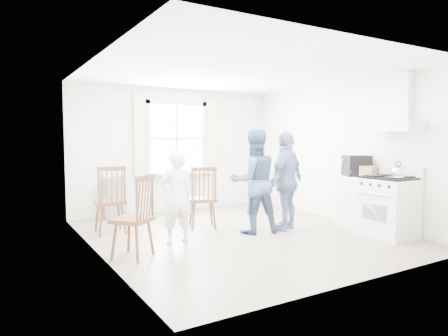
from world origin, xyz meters
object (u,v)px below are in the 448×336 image
Objects in this scene: gas_stove at (388,206)px; windsor_chair_a at (111,193)px; windsor_chair_c at (140,207)px; person_right at (286,181)px; stereo_stack at (357,166)px; person_mid at (254,181)px; low_cabinet at (356,202)px; windsor_chair_b at (203,191)px; person_left at (176,197)px.

gas_stove is 1.00× the size of windsor_chair_a.
windsor_chair_a is 1.49m from windsor_chair_c.
stereo_stack is at bearing 133.50° from person_right.
gas_stove is 0.94m from stereo_stack.
person_mid reaches higher than windsor_chair_c.
low_cabinet is at bearing -3.06° from windsor_chair_c.
windsor_chair_b is (-2.32, 1.27, 0.21)m from low_cabinet.
low_cabinet is 2.65m from windsor_chair_b.
windsor_chair_b is at bearing -138.45° from person_left.
windsor_chair_a is 1.23m from person_left.
person_left reaches higher than gas_stove.
person_mid is at bearing 141.88° from gas_stove.
person_left reaches higher than low_cabinet.
person_mid is 1.02× the size of person_right.
stereo_stack is at bearing 174.33° from person_mid.
person_mid is (-1.67, 1.31, 0.37)m from gas_stove.
low_cabinet is (0.07, 0.70, -0.03)m from gas_stove.
windsor_chair_b is at bearing -55.49° from person_right.
person_right is (0.61, -0.09, -0.02)m from person_mid.
person_mid is (-1.76, 0.58, -0.23)m from stereo_stack.
stereo_stack is 4.17m from windsor_chair_a.
stereo_stack is at bearing -23.78° from windsor_chair_a.
person_left is (-0.77, -0.60, 0.02)m from windsor_chair_b.
windsor_chair_b reaches higher than low_cabinet.
stereo_stack is 1.86m from person_mid.
windsor_chair_a is at bearing 156.22° from stereo_stack.
windsor_chair_c is at bearing -16.63° from person_right.
windsor_chair_c is (-0.03, -1.49, -0.01)m from windsor_chair_a.
low_cabinet is at bearing -24.22° from windsor_chair_a.
windsor_chair_a is 1.03× the size of windsor_chair_b.
person_left is (-3.02, 1.37, 0.20)m from gas_stove.
gas_stove is 1.24× the size of low_cabinet.
stereo_stack reaches higher than windsor_chair_c.
stereo_stack is 0.47× the size of windsor_chair_c.
low_cabinet is 0.63m from stereo_stack.
person_mid reaches higher than stereo_stack.
low_cabinet is 0.53× the size of person_mid.
windsor_chair_c is 0.64× the size of person_mid.
windsor_chair_c is 0.80× the size of person_left.
person_mid is (-1.73, 0.61, 0.40)m from low_cabinet.
stereo_stack is at bearing -2.68° from windsor_chair_c.
person_right reaches higher than low_cabinet.
person_right is at bearing 179.26° from person_left.
windsor_chair_c is at bearing -144.31° from windsor_chair_b.
stereo_stack is at bearing 171.99° from person_left.
low_cabinet is 1.88m from person_mid.
stereo_stack is 0.31× the size of person_right.
stereo_stack reaches higher than gas_stove.
windsor_chair_a is (-3.70, 2.40, 0.20)m from gas_stove.
windsor_chair_a is at bearing -47.32° from person_right.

